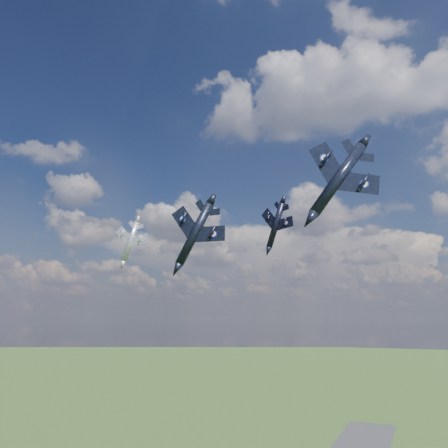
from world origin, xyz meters
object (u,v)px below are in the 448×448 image
at_px(jet_high_navy, 276,225).
at_px(jet_right_navy, 338,179).
at_px(jet_lead_navy, 195,233).
at_px(jet_left_silver, 130,241).

bearing_deg(jet_high_navy, jet_right_navy, -39.13).
distance_m(jet_lead_navy, jet_high_navy, 28.12).
xyz_separation_m(jet_lead_navy, jet_right_navy, (25.33, -9.12, 3.33)).
height_order(jet_lead_navy, jet_left_silver, jet_left_silver).
bearing_deg(jet_lead_navy, jet_left_silver, 138.89).
height_order(jet_lead_navy, jet_high_navy, jet_high_navy).
xyz_separation_m(jet_lead_navy, jet_left_silver, (-24.67, 15.58, 2.94)).
bearing_deg(jet_high_navy, jet_left_silver, -137.45).
relative_size(jet_lead_navy, jet_right_navy, 1.03).
distance_m(jet_right_navy, jet_left_silver, 55.77).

